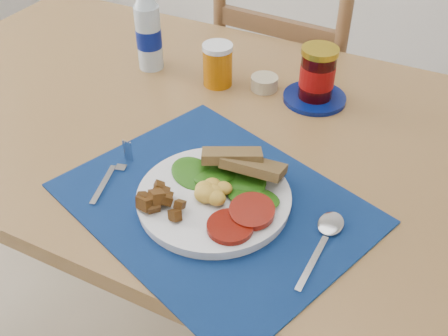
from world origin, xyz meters
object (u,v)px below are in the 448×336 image
chair_far (290,59)px  breakfast_plate (210,195)px  jam_on_saucer (317,78)px  juice_glass (218,66)px  water_bottle (148,32)px

chair_far → breakfast_plate: chair_far is taller
jam_on_saucer → breakfast_plate: bearing=-96.8°
juice_glass → jam_on_saucer: 0.24m
chair_far → breakfast_plate: size_ratio=4.41×
water_bottle → juice_glass: 0.19m
water_bottle → jam_on_saucer: 0.43m
water_bottle → juice_glass: water_bottle is taller
breakfast_plate → juice_glass: 0.43m
juice_glass → breakfast_plate: bearing=-64.5°
water_bottle → juice_glass: (0.19, 0.00, -0.05)m
breakfast_plate → juice_glass: bearing=97.1°
juice_glass → jam_on_saucer: bearing=8.6°
chair_far → jam_on_saucer: (0.21, -0.44, 0.21)m
breakfast_plate → jam_on_saucer: size_ratio=1.87×
juice_glass → chair_far: bearing=87.7°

